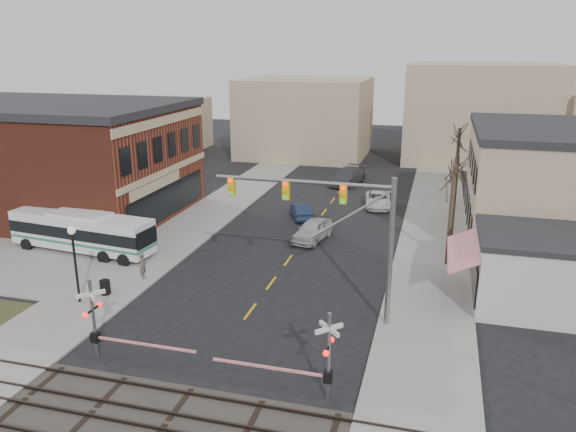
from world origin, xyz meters
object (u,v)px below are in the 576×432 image
object	(u,v)px
trash_bin	(105,287)
pedestrian_near	(143,265)
transit_bus	(82,231)
pedestrian_far	(128,248)
car_c	(378,200)
rr_crossing_west	(102,321)
car_d	(347,176)
traffic_signal_mast	(340,218)
car_b	(301,211)
street_lamp	(74,249)
rr_crossing_east	(318,356)
car_a	(312,230)

from	to	relation	value
trash_bin	pedestrian_near	bearing A→B (deg)	69.70
transit_bus	pedestrian_far	size ratio (longest dim) A/B	7.16
car_c	pedestrian_near	bearing A→B (deg)	-128.66
transit_bus	rr_crossing_west	xyz separation A→B (m)	(9.48, -12.07, 0.36)
car_d	rr_crossing_west	bearing A→B (deg)	-84.04
transit_bus	traffic_signal_mast	world-z (taller)	traffic_signal_mast
car_c	pedestrian_far	distance (m)	23.30
traffic_signal_mast	pedestrian_near	distance (m)	13.72
car_b	rr_crossing_west	bearing A→B (deg)	58.71
pedestrian_far	car_c	bearing A→B (deg)	24.52
street_lamp	traffic_signal_mast	bearing A→B (deg)	7.95
rr_crossing_east	car_b	size ratio (longest dim) A/B	1.39
transit_bus	car_b	distance (m)	17.77
rr_crossing_west	street_lamp	bearing A→B (deg)	134.56
traffic_signal_mast	car_b	world-z (taller)	traffic_signal_mast
car_d	car_a	bearing A→B (deg)	-74.79
trash_bin	car_a	size ratio (longest dim) A/B	0.19
rr_crossing_east	car_a	xyz separation A→B (m)	(-4.68, 19.36, -1.19)
pedestrian_far	rr_crossing_east	bearing A→B (deg)	-62.41
trash_bin	car_d	bearing A→B (deg)	73.79
rr_crossing_east	car_b	bearing A→B (deg)	105.61
rr_crossing_east	trash_bin	bearing A→B (deg)	155.53
rr_crossing_west	car_d	xyz separation A→B (m)	(5.18, 37.44, -1.11)
street_lamp	pedestrian_far	distance (m)	7.19
transit_bus	car_c	size ratio (longest dim) A/B	2.29
traffic_signal_mast	car_b	bearing A→B (deg)	110.10
street_lamp	pedestrian_near	distance (m)	5.00
car_b	pedestrian_near	xyz separation A→B (m)	(-6.37, -15.39, 0.31)
rr_crossing_west	trash_bin	distance (m)	7.43
transit_bus	street_lamp	size ratio (longest dim) A/B	2.46
street_lamp	car_c	bearing A→B (deg)	60.14
transit_bus	car_b	xyz separation A→B (m)	(12.92, 12.16, -0.94)
trash_bin	pedestrian_far	distance (m)	5.67
street_lamp	rr_crossing_west	bearing A→B (deg)	-45.44
street_lamp	car_a	xyz separation A→B (m)	(10.38, 14.20, -2.55)
rr_crossing_west	car_b	size ratio (longest dim) A/B	1.39
transit_bus	car_c	world-z (taller)	transit_bus
transit_bus	car_d	distance (m)	29.31
car_a	car_c	distance (m)	11.05
transit_bus	car_d	xyz separation A→B (m)	(14.66, 25.37, -0.75)
rr_crossing_east	car_b	xyz separation A→B (m)	(-6.86, 24.56, -1.30)
street_lamp	car_a	distance (m)	17.77
street_lamp	pedestrian_near	size ratio (longest dim) A/B	2.62
transit_bus	car_c	bearing A→B (deg)	42.66
car_a	pedestrian_near	distance (m)	13.30
rr_crossing_west	car_a	bearing A→B (deg)	73.55
traffic_signal_mast	rr_crossing_west	world-z (taller)	traffic_signal_mast
traffic_signal_mast	pedestrian_far	bearing A→B (deg)	163.04
transit_bus	car_a	xyz separation A→B (m)	(15.10, 6.96, -0.82)
car_a	transit_bus	bearing A→B (deg)	-144.22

